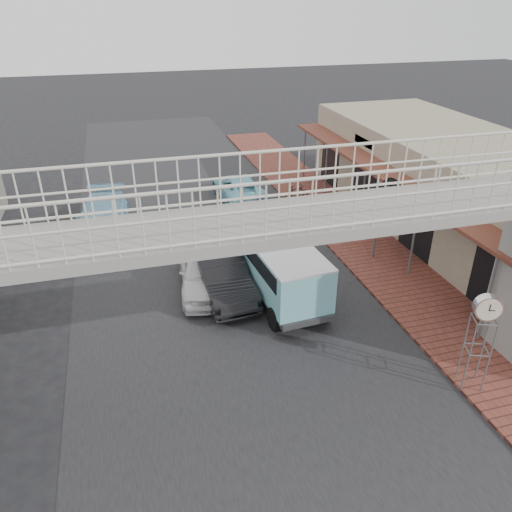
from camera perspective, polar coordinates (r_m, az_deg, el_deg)
ground at (r=16.13m, az=-2.66°, el=-7.36°), size 120.00×120.00×0.00m
road_strip at (r=16.13m, az=-2.66°, el=-7.35°), size 10.00×60.00×0.01m
sidewalk at (r=20.62m, az=13.17°, el=0.38°), size 3.00×40.00×0.10m
shophouse_row at (r=23.01m, az=22.48°, el=7.20°), size 7.20×18.00×4.00m
footbridge at (r=11.15m, az=1.77°, el=-5.36°), size 16.40×2.40×6.34m
white_hatchback at (r=17.57m, az=-6.02°, el=-1.58°), size 2.15×4.35×1.43m
dark_sedan at (r=17.27m, az=-4.13°, el=-1.98°), size 1.86×4.54×1.46m
angkot_curb at (r=25.46m, az=-1.99°, el=7.79°), size 2.18×4.40×1.20m
angkot_far at (r=22.69m, az=-17.18°, el=4.30°), size 2.57×5.15×1.44m
angkot_van at (r=16.40m, az=3.16°, el=-1.36°), size 2.21×4.32×2.06m
motorcycle_near at (r=24.32m, az=9.81°, el=6.21°), size 1.62×0.64×0.84m
motorcycle_far at (r=24.78m, az=4.58°, el=7.05°), size 1.59×0.86×0.92m
street_clock at (r=13.47m, az=24.84°, el=-5.82°), size 0.72×0.68×2.77m
arrow_sign at (r=19.71m, az=15.65°, el=7.02°), size 1.90×1.26×3.14m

